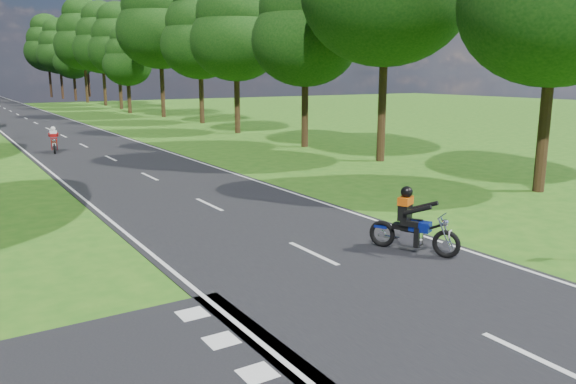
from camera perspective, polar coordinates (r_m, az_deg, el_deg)
ground at (r=12.05m, az=8.02°, el=-8.80°), size 160.00×160.00×0.00m
main_road at (r=59.17m, az=-25.09°, el=6.79°), size 7.00×140.00×0.02m
road_markings at (r=57.30m, az=-24.98°, el=6.68°), size 7.40×140.00×0.01m
treeline at (r=69.29m, az=-25.62°, el=14.19°), size 40.00×115.35×14.78m
rider_near_blue at (r=13.73m, az=12.69°, el=-2.77°), size 1.41×2.02×1.61m
rider_far_red at (r=33.00m, az=-22.69°, el=4.94°), size 0.83×1.75×1.40m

